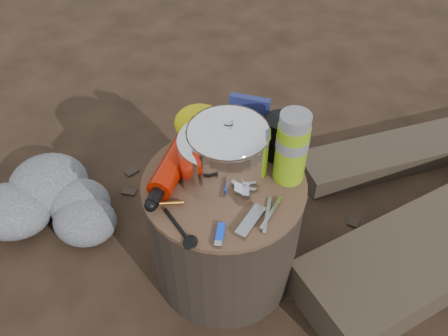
% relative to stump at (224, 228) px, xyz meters
% --- Properties ---
extents(ground, '(60.00, 60.00, 0.00)m').
position_rel_stump_xyz_m(ground, '(0.00, 0.00, -0.21)').
color(ground, black).
rests_on(ground, ground).
extents(stump, '(0.46, 0.46, 0.42)m').
position_rel_stump_xyz_m(stump, '(0.00, 0.00, 0.00)').
color(stump, black).
rests_on(stump, ground).
extents(log_small, '(1.00, 0.73, 0.09)m').
position_rel_stump_xyz_m(log_small, '(0.66, 0.74, -0.17)').
color(log_small, '#372D21').
rests_on(log_small, ground).
extents(foil_windscreen, '(0.22, 0.22, 0.13)m').
position_rel_stump_xyz_m(foil_windscreen, '(-0.02, 0.03, 0.28)').
color(foil_windscreen, silver).
rests_on(foil_windscreen, stump).
extents(camping_pot, '(0.21, 0.21, 0.21)m').
position_rel_stump_xyz_m(camping_pot, '(0.01, 0.01, 0.32)').
color(camping_pot, white).
rests_on(camping_pot, stump).
extents(fuel_bottle, '(0.09, 0.29, 0.07)m').
position_rel_stump_xyz_m(fuel_bottle, '(-0.14, -0.00, 0.25)').
color(fuel_bottle, '#A71503').
rests_on(fuel_bottle, stump).
extents(thermos, '(0.09, 0.09, 0.22)m').
position_rel_stump_xyz_m(thermos, '(0.17, 0.07, 0.32)').
color(thermos, '#75A211').
rests_on(thermos, stump).
extents(travel_mug, '(0.09, 0.09, 0.13)m').
position_rel_stump_xyz_m(travel_mug, '(0.13, 0.15, 0.28)').
color(travel_mug, black).
rests_on(travel_mug, stump).
extents(stuff_sack, '(0.17, 0.14, 0.11)m').
position_rel_stump_xyz_m(stuff_sack, '(-0.11, 0.16, 0.27)').
color(stuff_sack, '#CDBC08').
rests_on(stuff_sack, stump).
extents(food_pouch, '(0.12, 0.03, 0.15)m').
position_rel_stump_xyz_m(food_pouch, '(0.02, 0.19, 0.29)').
color(food_pouch, navy).
rests_on(food_pouch, stump).
extents(lighter, '(0.03, 0.07, 0.01)m').
position_rel_stump_xyz_m(lighter, '(0.04, -0.18, 0.22)').
color(lighter, '#0C39E8').
rests_on(lighter, stump).
extents(multitool, '(0.06, 0.12, 0.02)m').
position_rel_stump_xyz_m(multitool, '(0.10, -0.12, 0.22)').
color(multitool, '#ACACB0').
rests_on(multitool, stump).
extents(pot_grabber, '(0.04, 0.12, 0.01)m').
position_rel_stump_xyz_m(pot_grabber, '(0.14, -0.09, 0.22)').
color(pot_grabber, '#ACACB0').
rests_on(pot_grabber, stump).
extents(spork, '(0.13, 0.12, 0.01)m').
position_rel_stump_xyz_m(spork, '(-0.08, -0.18, 0.22)').
color(spork, black).
rests_on(spork, stump).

